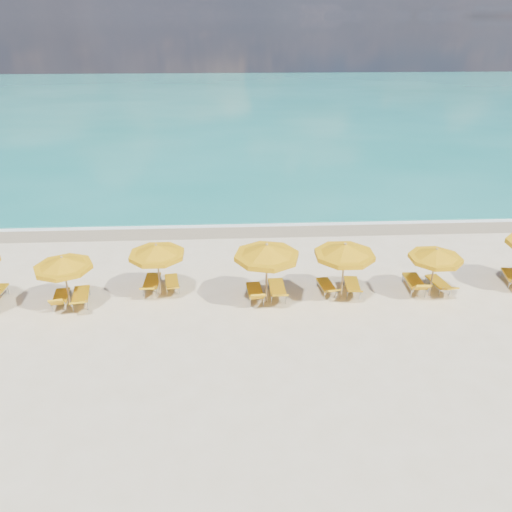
{
  "coord_description": "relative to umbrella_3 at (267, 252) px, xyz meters",
  "views": [
    {
      "loc": [
        -0.98,
        -17.38,
        10.3
      ],
      "look_at": [
        0.0,
        1.5,
        1.2
      ],
      "focal_mm": 35.0,
      "sensor_mm": 36.0,
      "label": 1
    }
  ],
  "objects": [
    {
      "name": "umbrella_1",
      "position": [
        -7.7,
        0.01,
        -0.3
      ],
      "size": [
        2.3,
        2.3,
        2.23
      ],
      "rotation": [
        0.0,
        0.0,
        0.05
      ],
      "color": "tan",
      "rests_on": "ground"
    },
    {
      "name": "umbrella_3",
      "position": [
        0.0,
        0.0,
        0.0
      ],
      "size": [
        2.89,
        2.89,
        2.58
      ],
      "rotation": [
        0.0,
        0.0,
        0.15
      ],
      "color": "tan",
      "rests_on": "ground"
    },
    {
      "name": "lounger_5_left",
      "position": [
        6.2,
        0.61,
        -1.96
      ],
      "size": [
        0.72,
        1.92,
        0.88
      ],
      "rotation": [
        0.0,
        0.0,
        -0.04
      ],
      "color": "#A5A8AD",
      "rests_on": "ground"
    },
    {
      "name": "ocean",
      "position": [
        -0.32,
        48.26,
        -2.2
      ],
      "size": [
        120.0,
        80.0,
        0.3
      ],
      "primitive_type": "cube",
      "color": "#157972",
      "rests_on": "ground"
    },
    {
      "name": "lounger_6_left",
      "position": [
        10.55,
        0.98,
        -1.99
      ],
      "size": [
        0.91,
        1.87,
        0.64
      ],
      "rotation": [
        0.0,
        0.0,
        -0.2
      ],
      "color": "#A5A8AD",
      "rests_on": "ground"
    },
    {
      "name": "lounger_4_left",
      "position": [
        2.53,
        0.61,
        -2.0
      ],
      "size": [
        0.76,
        1.7,
        0.68
      ],
      "rotation": [
        0.0,
        0.0,
        0.14
      ],
      "color": "#A5A8AD",
      "rests_on": "ground"
    },
    {
      "name": "lounger_2_right",
      "position": [
        -3.85,
        1.27,
        -2.0
      ],
      "size": [
        0.8,
        1.75,
        0.62
      ],
      "rotation": [
        0.0,
        0.0,
        0.16
      ],
      "color": "#A5A8AD",
      "rests_on": "ground"
    },
    {
      "name": "whitecap_near",
      "position": [
        -6.32,
        17.26,
        -2.2
      ],
      "size": [
        14.0,
        0.36,
        0.05
      ],
      "primitive_type": "cube",
      "color": "white",
      "rests_on": "ground"
    },
    {
      "name": "foam_line",
      "position": [
        -0.32,
        8.46,
        -2.2
      ],
      "size": [
        120.0,
        1.2,
        0.03
      ],
      "primitive_type": "cube",
      "color": "white",
      "rests_on": "ground"
    },
    {
      "name": "lounger_3_left",
      "position": [
        -0.44,
        0.22,
        -1.98
      ],
      "size": [
        0.72,
        1.79,
        0.82
      ],
      "rotation": [
        0.0,
        0.0,
        0.08
      ],
      "color": "#A5A8AD",
      "rests_on": "ground"
    },
    {
      "name": "lounger_4_right",
      "position": [
        3.58,
        0.58,
        -1.99
      ],
      "size": [
        0.74,
        1.81,
        0.69
      ],
      "rotation": [
        0.0,
        0.0,
        -0.1
      ],
      "color": "#A5A8AD",
      "rests_on": "ground"
    },
    {
      "name": "umbrella_5",
      "position": [
        6.69,
        0.16,
        -0.37
      ],
      "size": [
        2.81,
        2.81,
        2.15
      ],
      "rotation": [
        0.0,
        0.0,
        0.43
      ],
      "color": "tan",
      "rests_on": "ground"
    },
    {
      "name": "lounger_3_right",
      "position": [
        0.47,
        0.4,
        -1.97
      ],
      "size": [
        0.68,
        1.96,
        0.77
      ],
      "rotation": [
        0.0,
        0.0,
        0.02
      ],
      "color": "#A5A8AD",
      "rests_on": "ground"
    },
    {
      "name": "lounger_1_left",
      "position": [
        -8.09,
        0.19,
        -1.99
      ],
      "size": [
        0.79,
        1.71,
        0.79
      ],
      "rotation": [
        0.0,
        0.0,
        0.15
      ],
      "color": "#A5A8AD",
      "rests_on": "ground"
    },
    {
      "name": "umbrella_4",
      "position": [
        3.05,
        0.19,
        -0.12
      ],
      "size": [
        3.14,
        3.14,
        2.44
      ],
      "rotation": [
        0.0,
        0.0,
        0.39
      ],
      "color": "tan",
      "rests_on": "ground"
    },
    {
      "name": "wet_sand_band",
      "position": [
        -0.32,
        7.66,
        -2.2
      ],
      "size": [
        120.0,
        2.6,
        0.01
      ],
      "primitive_type": "cube",
      "color": "tan",
      "rests_on": "ground"
    },
    {
      "name": "lounger_1_right",
      "position": [
        -7.33,
        0.25,
        -1.97
      ],
      "size": [
        0.93,
        1.96,
        0.73
      ],
      "rotation": [
        0.0,
        0.0,
        0.18
      ],
      "color": "#A5A8AD",
      "rests_on": "ground"
    },
    {
      "name": "whitecap_far",
      "position": [
        7.68,
        24.26,
        -2.2
      ],
      "size": [
        18.0,
        0.3,
        0.05
      ],
      "primitive_type": "cube",
      "color": "white",
      "rests_on": "ground"
    },
    {
      "name": "lounger_5_right",
      "position": [
        7.23,
        0.62,
        -2.0
      ],
      "size": [
        0.82,
        1.77,
        0.64
      ],
      "rotation": [
        0.0,
        0.0,
        0.17
      ],
      "color": "#A5A8AD",
      "rests_on": "ground"
    },
    {
      "name": "ground_plane",
      "position": [
        -0.32,
        0.26,
        -2.2
      ],
      "size": [
        120.0,
        120.0,
        0.0
      ],
      "primitive_type": "plane",
      "color": "beige"
    },
    {
      "name": "umbrella_2",
      "position": [
        -4.29,
        0.83,
        -0.25
      ],
      "size": [
        2.95,
        2.95,
        2.28
      ],
      "rotation": [
        0.0,
        0.0,
        -0.4
      ],
      "color": "tan",
      "rests_on": "ground"
    },
    {
      "name": "lounger_2_left",
      "position": [
        -4.69,
        1.23,
        -1.97
      ],
      "size": [
        0.64,
        1.9,
        0.73
      ],
      "rotation": [
        0.0,
        0.0,
        -0.01
      ],
      "color": "#A5A8AD",
      "rests_on": "ground"
    }
  ]
}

